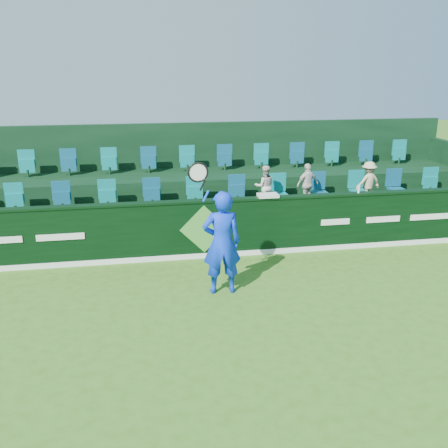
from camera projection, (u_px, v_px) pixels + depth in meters
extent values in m
plane|color=#376B19|center=(239.00, 350.00, 7.72)|extent=(60.00, 60.00, 0.00)
cube|color=black|center=(204.00, 230.00, 11.27)|extent=(16.00, 0.20, 1.30)
cube|color=black|center=(203.00, 201.00, 11.07)|extent=(16.00, 0.24, 0.05)
cube|color=white|center=(205.00, 256.00, 11.35)|extent=(16.00, 0.02, 0.12)
cube|color=#4D9937|center=(204.00, 229.00, 11.15)|extent=(1.10, 0.02, 1.10)
cube|color=white|center=(1.00, 240.00, 10.45)|extent=(0.85, 0.01, 0.14)
cube|color=white|center=(60.00, 237.00, 10.64)|extent=(1.00, 0.01, 0.14)
cube|color=white|center=(335.00, 222.00, 11.66)|extent=(0.70, 0.01, 0.14)
cube|color=white|center=(383.00, 219.00, 11.86)|extent=(0.85, 0.01, 0.14)
cube|color=white|center=(429.00, 217.00, 12.06)|extent=(1.00, 0.01, 0.14)
cube|color=black|center=(198.00, 225.00, 12.38)|extent=(16.00, 2.00, 0.80)
cube|color=black|center=(189.00, 197.00, 14.09)|extent=(16.00, 1.80, 1.30)
cube|color=black|center=(185.00, 167.00, 14.83)|extent=(16.00, 0.20, 2.60)
cube|color=#0C7575|center=(195.00, 194.00, 12.54)|extent=(13.50, 0.50, 0.60)
cube|color=#0C7575|center=(188.00, 161.00, 14.08)|extent=(13.50, 0.50, 0.60)
imported|color=#0D35E6|center=(222.00, 243.00, 9.40)|extent=(0.74, 0.49, 2.01)
cylinder|color=#143FBF|center=(206.00, 196.00, 8.97)|extent=(0.14, 0.04, 0.22)
cylinder|color=black|center=(203.00, 185.00, 8.90)|extent=(0.12, 0.03, 0.19)
torus|color=black|center=(198.00, 172.00, 8.81)|extent=(0.50, 0.04, 0.50)
cylinder|color=silver|center=(198.00, 172.00, 8.81)|extent=(0.41, 0.01, 0.41)
imported|color=beige|center=(265.00, 186.00, 12.39)|extent=(0.53, 0.43, 1.05)
imported|color=silver|center=(307.00, 184.00, 12.58)|extent=(0.67, 0.42, 1.06)
imported|color=#C7B78D|center=(368.00, 182.00, 12.85)|extent=(0.74, 0.51, 1.06)
cube|color=silver|center=(268.00, 195.00, 11.29)|extent=(0.46, 0.30, 0.07)
cylinder|color=silver|center=(359.00, 189.00, 11.63)|extent=(0.06, 0.06, 0.19)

